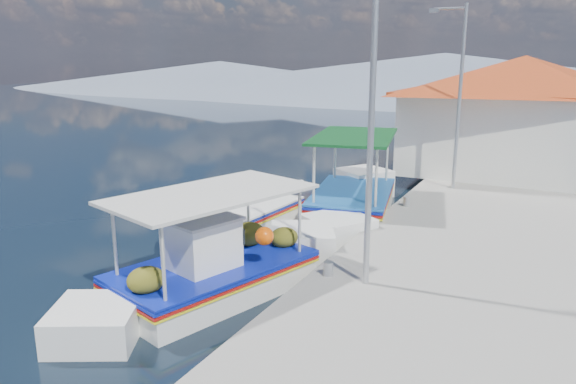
% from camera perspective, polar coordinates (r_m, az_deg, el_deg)
% --- Properties ---
extents(ground, '(160.00, 160.00, 0.00)m').
position_cam_1_polar(ground, '(12.02, -17.07, -10.63)').
color(ground, black).
rests_on(ground, ground).
extents(quay, '(5.00, 44.00, 0.50)m').
position_cam_1_polar(quay, '(14.60, 18.09, -5.22)').
color(quay, gray).
rests_on(quay, ground).
extents(bollards, '(0.20, 17.20, 0.30)m').
position_cam_1_polar(bollards, '(14.21, 9.34, -3.52)').
color(bollards, '#A5A8AD').
rests_on(bollards, quay).
extents(main_caique, '(3.58, 7.12, 2.45)m').
position_cam_1_polar(main_caique, '(11.71, -7.60, -8.25)').
color(main_caique, white).
rests_on(main_caique, ground).
extents(caique_green_canopy, '(3.27, 7.39, 2.83)m').
position_cam_1_polar(caique_green_canopy, '(17.28, 6.88, -1.07)').
color(caique_green_canopy, white).
rests_on(caique_green_canopy, ground).
extents(caique_blue_hull, '(2.29, 6.50, 1.16)m').
position_cam_1_polar(caique_blue_hull, '(15.69, -4.60, -2.97)').
color(caique_blue_hull, white).
rests_on(caique_blue_hull, ground).
extents(harbor_building, '(10.49, 10.49, 4.40)m').
position_cam_1_polar(harbor_building, '(22.86, 23.02, 7.61)').
color(harbor_building, white).
rests_on(harbor_building, quay).
extents(lamp_post_near, '(1.21, 0.14, 6.00)m').
position_cam_1_polar(lamp_post_near, '(10.31, 8.21, 8.12)').
color(lamp_post_near, '#A5A8AD').
rests_on(lamp_post_near, quay).
extents(lamp_post_far, '(1.21, 0.14, 6.00)m').
position_cam_1_polar(lamp_post_far, '(19.03, 17.22, 10.28)').
color(lamp_post_far, '#A5A8AD').
rests_on(lamp_post_far, quay).
extents(mountain_ridge, '(171.40, 96.00, 5.50)m').
position_cam_1_polar(mountain_ridge, '(63.79, 26.24, 10.03)').
color(mountain_ridge, slate).
rests_on(mountain_ridge, ground).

